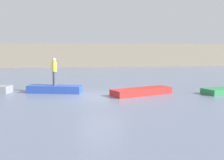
{
  "coord_description": "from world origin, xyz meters",
  "views": [
    {
      "loc": [
        -1.66,
        -16.97,
        2.88
      ],
      "look_at": [
        1.15,
        3.39,
        0.6
      ],
      "focal_mm": 47.2,
      "sensor_mm": 36.0,
      "label": 1
    }
  ],
  "objects_px": {
    "rowboat_blue": "(55,89)",
    "person_yellow_shirt": "(54,70)",
    "rowboat_green": "(224,91)",
    "rowboat_red": "(142,91)"
  },
  "relations": [
    {
      "from": "rowboat_blue",
      "to": "rowboat_green",
      "type": "relative_size",
      "value": 1.28
    },
    {
      "from": "rowboat_green",
      "to": "person_yellow_shirt",
      "type": "bearing_deg",
      "value": 153.23
    },
    {
      "from": "person_yellow_shirt",
      "to": "rowboat_green",
      "type": "bearing_deg",
      "value": -9.66
    },
    {
      "from": "rowboat_blue",
      "to": "person_yellow_shirt",
      "type": "bearing_deg",
      "value": 0.0
    },
    {
      "from": "rowboat_red",
      "to": "rowboat_green",
      "type": "bearing_deg",
      "value": -25.64
    },
    {
      "from": "person_yellow_shirt",
      "to": "rowboat_blue",
      "type": "bearing_deg",
      "value": 0.0
    },
    {
      "from": "rowboat_blue",
      "to": "person_yellow_shirt",
      "type": "distance_m",
      "value": 1.22
    },
    {
      "from": "rowboat_red",
      "to": "person_yellow_shirt",
      "type": "height_order",
      "value": "person_yellow_shirt"
    },
    {
      "from": "rowboat_green",
      "to": "person_yellow_shirt",
      "type": "distance_m",
      "value": 10.74
    },
    {
      "from": "person_yellow_shirt",
      "to": "rowboat_red",
      "type": "bearing_deg",
      "value": -16.23
    }
  ]
}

